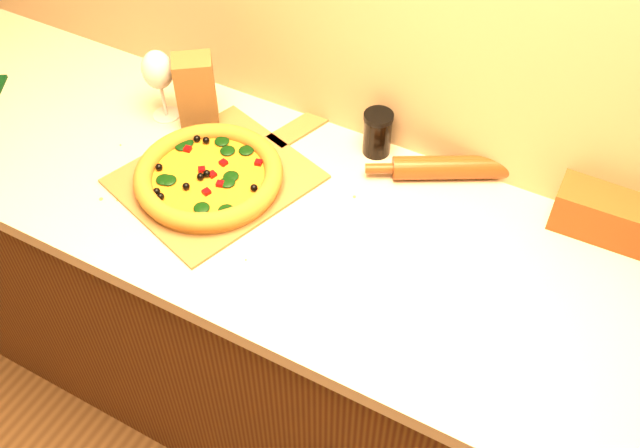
{
  "coord_description": "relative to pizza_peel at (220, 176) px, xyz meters",
  "views": [
    {
      "loc": [
        0.41,
        0.47,
        2.08
      ],
      "look_at": [
        -0.08,
        1.38,
        0.96
      ],
      "focal_mm": 40.0,
      "sensor_mm": 36.0,
      "label": 1
    }
  ],
  "objects": [
    {
      "name": "cabinet",
      "position": [
        0.39,
        -0.02,
        -0.47
      ],
      "size": [
        2.8,
        0.65,
        0.86
      ],
      "primitive_type": "cube",
      "color": "#431E0E",
      "rests_on": "ground"
    },
    {
      "name": "countertop",
      "position": [
        0.39,
        -0.02,
        -0.02
      ],
      "size": [
        2.84,
        0.68,
        0.04
      ],
      "primitive_type": "cube",
      "color": "beige",
      "rests_on": "cabinet"
    },
    {
      "name": "pizza_peel",
      "position": [
        0.0,
        0.0,
        0.0
      ],
      "size": [
        0.48,
        0.6,
        0.01
      ],
      "rotation": [
        0.0,
        0.0,
        -0.31
      ],
      "color": "brown",
      "rests_on": "countertop"
    },
    {
      "name": "pizza",
      "position": [
        -0.01,
        -0.04,
        0.03
      ],
      "size": [
        0.35,
        0.35,
        0.05
      ],
      "color": "#B9722E",
      "rests_on": "pizza_peel"
    },
    {
      "name": "bottle_cap",
      "position": [
        0.08,
        -0.21,
        -0.0
      ],
      "size": [
        0.03,
        0.03,
        0.01
      ],
      "primitive_type": "cylinder",
      "rotation": [
        0.0,
        0.0,
        -0.32
      ],
      "color": "black",
      "rests_on": "countertop"
    },
    {
      "name": "rolling_pin",
      "position": [
        0.49,
        0.27,
        0.02
      ],
      "size": [
        0.38,
        0.23,
        0.06
      ],
      "rotation": [
        0.0,
        0.0,
        0.52
      ],
      "color": "#613310",
      "rests_on": "countertop"
    },
    {
      "name": "wine_glass",
      "position": [
        -0.25,
        0.13,
        0.13
      ],
      "size": [
        0.08,
        0.08,
        0.2
      ],
      "color": "silver",
      "rests_on": "countertop"
    },
    {
      "name": "paper_bag",
      "position": [
        -0.16,
        0.15,
        0.09
      ],
      "size": [
        0.12,
        0.12,
        0.19
      ],
      "primitive_type": "cube",
      "rotation": [
        0.0,
        0.0,
        0.64
      ],
      "color": "brown",
      "rests_on": "countertop"
    },
    {
      "name": "dark_jar",
      "position": [
        0.29,
        0.26,
        0.05
      ],
      "size": [
        0.07,
        0.07,
        0.12
      ],
      "color": "black",
      "rests_on": "countertop"
    }
  ]
}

